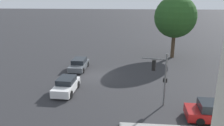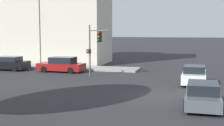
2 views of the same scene
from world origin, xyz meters
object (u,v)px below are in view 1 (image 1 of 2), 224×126
Objects in this scene: street_tree at (175,17)px; traffic_signal at (160,72)px; crossing_car_0 at (79,64)px; crossing_car_1 at (66,85)px; parked_car_0 at (217,112)px.

traffic_signal is at bearing -13.64° from street_tree.
traffic_signal is 1.05× the size of crossing_car_0.
crossing_car_1 is 0.86× the size of parked_car_0.
traffic_signal is at bearing 154.42° from parked_car_0.
parked_car_0 is (11.06, 13.17, 0.04)m from crossing_car_0.
crossing_car_1 is at bearing 4.27° from crossing_car_0.
crossing_car_0 is 7.11m from crossing_car_1.
crossing_car_1 is (14.11, -12.45, -5.42)m from street_tree.
street_tree is 15.67m from crossing_car_0.
crossing_car_0 is at bearing 55.63° from traffic_signal.
crossing_car_0 is 0.94× the size of parked_car_0.
street_tree reaches higher than crossing_car_1.
street_tree is 18.87m from parked_car_0.
traffic_signal is 5.17m from parked_car_0.
street_tree is 2.10× the size of crossing_car_0.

